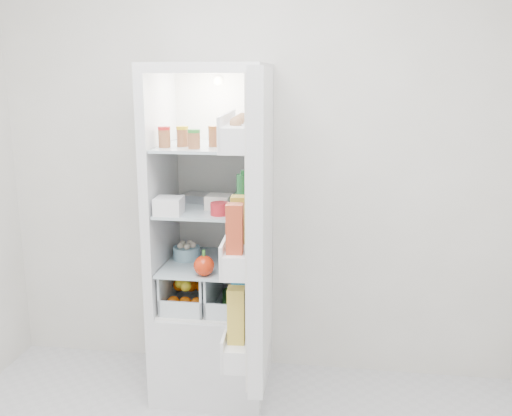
% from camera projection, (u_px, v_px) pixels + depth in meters
% --- Properties ---
extents(room_walls, '(3.02, 3.02, 2.61)m').
position_uv_depth(room_walls, '(186.00, 125.00, 1.74)').
color(room_walls, beige).
rests_on(room_walls, ground).
extents(refrigerator, '(0.60, 0.60, 1.80)m').
position_uv_depth(refrigerator, '(214.00, 272.00, 3.18)').
color(refrigerator, silver).
rests_on(refrigerator, ground).
extents(shelf_low, '(0.49, 0.53, 0.01)m').
position_uv_depth(shelf_low, '(212.00, 263.00, 3.11)').
color(shelf_low, silver).
rests_on(shelf_low, refrigerator).
extents(shelf_mid, '(0.49, 0.53, 0.02)m').
position_uv_depth(shelf_mid, '(211.00, 208.00, 3.04)').
color(shelf_mid, silver).
rests_on(shelf_mid, refrigerator).
extents(shelf_top, '(0.49, 0.53, 0.02)m').
position_uv_depth(shelf_top, '(210.00, 146.00, 2.96)').
color(shelf_top, silver).
rests_on(shelf_top, refrigerator).
extents(crisper_left, '(0.23, 0.46, 0.22)m').
position_uv_depth(crisper_left, '(191.00, 285.00, 3.15)').
color(crisper_left, silver).
rests_on(crisper_left, refrigerator).
extents(crisper_right, '(0.23, 0.46, 0.22)m').
position_uv_depth(crisper_right, '(234.00, 287.00, 3.12)').
color(crisper_right, silver).
rests_on(crisper_right, refrigerator).
extents(condiment_jars, '(0.38, 0.16, 0.08)m').
position_uv_depth(condiment_jars, '(196.00, 139.00, 2.84)').
color(condiment_jars, '#B21919').
rests_on(condiment_jars, shelf_top).
extents(squeeze_bottle, '(0.06, 0.06, 0.18)m').
position_uv_depth(squeeze_bottle, '(251.00, 127.00, 2.95)').
color(squeeze_bottle, white).
rests_on(squeeze_bottle, shelf_top).
extents(tub_white, '(0.14, 0.14, 0.09)m').
position_uv_depth(tub_white, '(169.00, 206.00, 2.86)').
color(tub_white, white).
rests_on(tub_white, shelf_mid).
extents(tub_cream, '(0.13, 0.13, 0.07)m').
position_uv_depth(tub_cream, '(219.00, 202.00, 2.99)').
color(tub_cream, white).
rests_on(tub_cream, shelf_mid).
extents(tin_red, '(0.11, 0.11, 0.06)m').
position_uv_depth(tin_red, '(220.00, 209.00, 2.85)').
color(tin_red, red).
rests_on(tin_red, shelf_mid).
extents(foil_tray, '(0.19, 0.15, 0.04)m').
position_uv_depth(foil_tray, '(199.00, 198.00, 3.15)').
color(foil_tray, '#B8B8BC').
rests_on(foil_tray, shelf_mid).
extents(tub_green, '(0.09, 0.13, 0.07)m').
position_uv_depth(tub_green, '(243.00, 199.00, 3.04)').
color(tub_green, '#3B8346').
rests_on(tub_green, shelf_mid).
extents(red_cabbage, '(0.17, 0.17, 0.17)m').
position_uv_depth(red_cabbage, '(238.00, 245.00, 3.12)').
color(red_cabbage, '#5E205E').
rests_on(red_cabbage, shelf_low).
extents(bell_pepper, '(0.10, 0.10, 0.10)m').
position_uv_depth(bell_pepper, '(204.00, 266.00, 2.89)').
color(bell_pepper, red).
rests_on(bell_pepper, shelf_low).
extents(mushroom_bowl, '(0.16, 0.16, 0.07)m').
position_uv_depth(mushroom_bowl, '(187.00, 253.00, 3.15)').
color(mushroom_bowl, '#83B0C4').
rests_on(mushroom_bowl, shelf_low).
extents(citrus_pile, '(0.20, 0.24, 0.16)m').
position_uv_depth(citrus_pile, '(188.00, 291.00, 3.11)').
color(citrus_pile, orange).
rests_on(citrus_pile, refrigerator).
extents(veg_pile, '(0.16, 0.30, 0.10)m').
position_uv_depth(veg_pile, '(235.00, 295.00, 3.13)').
color(veg_pile, '#23531B').
rests_on(veg_pile, refrigerator).
extents(fridge_door, '(0.20, 0.60, 1.30)m').
position_uv_depth(fridge_door, '(254.00, 231.00, 2.43)').
color(fridge_door, silver).
rests_on(fridge_door, refrigerator).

